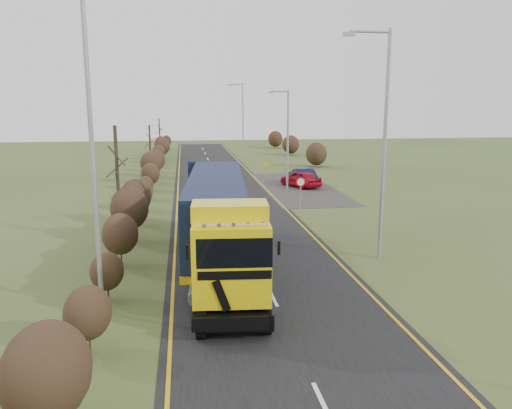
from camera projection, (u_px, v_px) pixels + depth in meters
The scene contains 14 objects.
ground at pixel (255, 260), 23.02m from camera, with size 160.00×160.00×0.00m, color #3E4D21.
road at pixel (234, 214), 32.72m from camera, with size 8.00×120.00×0.02m, color black.
layby at pixel (296, 187), 43.34m from camera, with size 6.00×18.00×0.02m, color #2B2927.
lane_markings at pixel (234, 215), 32.42m from camera, with size 7.52×116.00×0.01m.
hedgerow at pixel (136, 198), 29.52m from camera, with size 2.24×102.04×6.05m.
lorry at pixel (218, 218), 21.45m from camera, with size 3.32×14.61×4.03m.
car_red_hatchback at pixel (301, 179), 43.40m from camera, with size 1.71×4.25×1.45m, color #A50819.
car_blue_sedan at pixel (302, 177), 44.51m from camera, with size 1.60×4.59×1.51m, color #0A1039.
streetlight_near at pixel (382, 135), 22.26m from camera, with size 2.18×0.21×10.29m.
streetlight_mid at pixel (287, 136), 41.56m from camera, with size 1.77×0.18×8.27m.
streetlight_far at pixel (242, 116), 67.93m from camera, with size 2.10×0.20×9.92m.
left_pole at pixel (93, 161), 16.21m from camera, with size 0.16×0.16×10.51m, color #96989C.
speed_sign at pixel (301, 187), 33.50m from camera, with size 0.63×0.10×2.29m.
warning_board at pixel (266, 168), 48.66m from camera, with size 0.63×0.11×1.66m.
Camera 1 is at (-3.14, -21.84, 7.06)m, focal length 35.00 mm.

